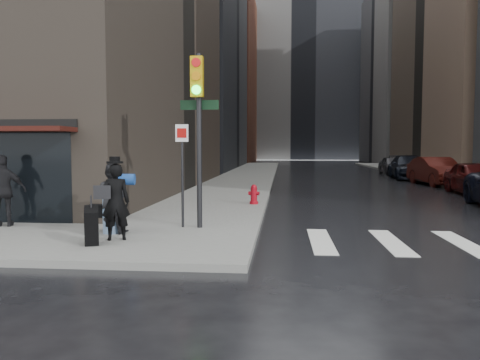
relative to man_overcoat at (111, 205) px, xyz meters
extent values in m
plane|color=black|center=(1.12, 0.18, -0.93)|extent=(140.00, 140.00, 0.00)
cube|color=slate|center=(1.12, 27.18, -0.86)|extent=(4.00, 50.00, 0.15)
cube|color=slate|center=(14.62, 27.18, -0.86)|extent=(3.00, 50.00, 0.15)
cube|color=silver|center=(4.62, 1.18, -0.93)|extent=(0.50, 3.00, 0.01)
cube|color=silver|center=(6.22, 1.18, -0.93)|extent=(0.50, 3.00, 0.01)
cube|color=silver|center=(7.82, 1.18, -0.93)|extent=(0.50, 3.00, 0.01)
cube|color=slate|center=(-11.88, 38.18, 16.07)|extent=(22.00, 24.00, 34.00)
cube|color=#59311E|center=(-11.88, 62.18, 12.07)|extent=(22.00, 20.00, 26.00)
cube|color=slate|center=(27.12, 58.18, 11.57)|extent=(22.00, 20.00, 25.00)
cube|color=slate|center=(7.12, 78.18, 15.07)|extent=(40.00, 12.00, 32.00)
imported|color=black|center=(0.07, 0.11, 0.06)|extent=(0.72, 0.61, 1.69)
cylinder|color=black|center=(0.07, 0.11, 0.93)|extent=(0.36, 0.36, 0.05)
cylinder|color=black|center=(0.07, 0.11, 0.99)|extent=(0.23, 0.23, 0.14)
cube|color=black|center=(-0.17, -0.05, 0.29)|extent=(0.38, 0.24, 0.29)
cube|color=black|center=(-0.25, -0.44, -0.39)|extent=(0.51, 0.71, 0.85)
cylinder|color=black|center=(-0.25, -0.44, 0.06)|extent=(0.03, 0.03, 0.39)
imported|color=black|center=(-0.33, 0.92, 0.05)|extent=(0.85, 0.68, 1.66)
cube|color=black|center=(-0.70, 1.11, -0.28)|extent=(0.52, 0.30, 0.31)
cylinder|color=navy|center=(-0.04, 1.01, 0.49)|extent=(0.52, 0.32, 0.27)
imported|color=black|center=(-3.43, 1.58, 0.14)|extent=(1.17, 0.79, 1.84)
cylinder|color=black|center=(1.62, 1.87, 1.40)|extent=(0.13, 0.13, 4.35)
cube|color=#C2980C|center=(1.61, 1.63, 2.97)|extent=(0.31, 0.20, 0.98)
cylinder|color=red|center=(1.61, 1.52, 3.30)|extent=(0.22, 0.06, 0.22)
cylinder|color=orange|center=(1.61, 1.52, 2.97)|extent=(0.22, 0.06, 0.22)
cylinder|color=#19E533|center=(1.61, 1.52, 2.65)|extent=(0.22, 0.06, 0.22)
cylinder|color=black|center=(1.18, 1.87, 0.53)|extent=(0.07, 0.07, 2.61)
cube|color=white|center=(1.18, 1.84, 1.61)|extent=(0.33, 0.02, 0.44)
cube|color=black|center=(1.62, 1.95, 2.32)|extent=(0.98, 0.03, 0.24)
cylinder|color=#9B0916|center=(2.69, 6.92, -0.73)|extent=(0.31, 0.31, 0.10)
cylinder|color=#9B0916|center=(2.69, 6.92, -0.49)|extent=(0.23, 0.23, 0.58)
sphere|color=#9B0916|center=(2.69, 6.92, -0.18)|extent=(0.21, 0.21, 0.21)
cylinder|color=#9B0916|center=(2.69, 6.92, -0.40)|extent=(0.41, 0.22, 0.13)
imported|color=#3C0C0C|center=(12.55, 12.54, -0.15)|extent=(2.02, 4.67, 1.57)
imported|color=#3A100B|center=(12.54, 18.09, -0.12)|extent=(2.21, 5.10, 1.63)
imported|color=black|center=(12.44, 23.63, -0.11)|extent=(2.73, 5.79, 1.63)
imported|color=#434248|center=(12.63, 29.18, -0.19)|extent=(1.76, 4.35, 1.48)
camera|label=1|loc=(3.72, -9.77, 1.25)|focal=35.00mm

